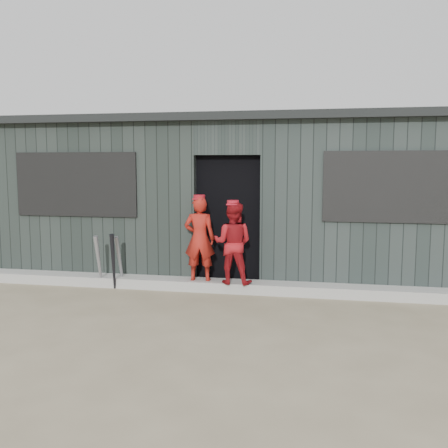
% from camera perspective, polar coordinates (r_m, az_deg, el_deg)
% --- Properties ---
extents(ground, '(80.00, 80.00, 0.00)m').
position_cam_1_polar(ground, '(5.74, -3.47, -12.07)').
color(ground, '#776B52').
rests_on(ground, ground).
extents(curb, '(8.00, 0.36, 0.15)m').
position_cam_1_polar(curb, '(7.43, 0.03, -7.08)').
color(curb, '#969692').
rests_on(curb, ground).
extents(bat_left, '(0.07, 0.30, 0.80)m').
position_cam_1_polar(bat_left, '(7.75, -11.83, -4.20)').
color(bat_left, gray).
rests_on(bat_left, ground).
extents(bat_mid, '(0.09, 0.28, 0.82)m').
position_cam_1_polar(bat_mid, '(7.74, -14.11, -4.20)').
color(bat_mid, gray).
rests_on(bat_mid, ground).
extents(bat_right, '(0.13, 0.27, 0.86)m').
position_cam_1_polar(bat_right, '(7.58, -12.54, -4.24)').
color(bat_right, black).
rests_on(bat_right, ground).
extents(player_red_left, '(0.48, 0.34, 1.25)m').
position_cam_1_polar(player_red_left, '(7.35, -2.81, -1.69)').
color(player_red_left, '#9E1C13').
rests_on(player_red_left, curb).
extents(player_red_right, '(0.60, 0.48, 1.18)m').
position_cam_1_polar(player_red_right, '(7.16, 1.02, -2.18)').
color(player_red_right, maroon).
rests_on(player_red_right, curb).
extents(player_grey_back, '(0.76, 0.61, 1.36)m').
position_cam_1_polar(player_grey_back, '(7.88, 4.18, -1.82)').
color(player_grey_back, silver).
rests_on(player_grey_back, ground).
extents(dugout, '(8.30, 3.30, 2.62)m').
position_cam_1_polar(dugout, '(8.89, 2.08, 3.11)').
color(dugout, black).
rests_on(dugout, ground).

